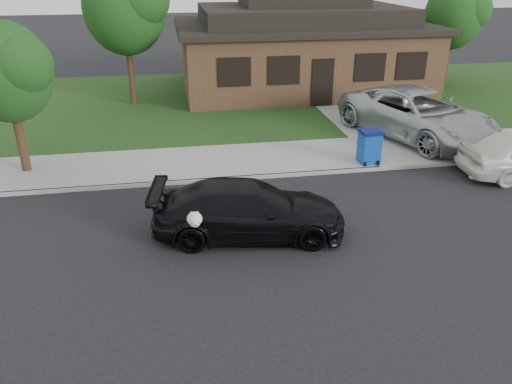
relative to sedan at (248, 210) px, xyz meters
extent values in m
plane|color=black|center=(1.12, -0.08, -0.68)|extent=(120.00, 120.00, 0.00)
cube|color=gray|center=(1.12, 4.92, -0.62)|extent=(60.00, 3.00, 0.12)
cube|color=gray|center=(1.12, 3.42, -0.62)|extent=(60.00, 0.12, 0.12)
cube|color=#193814|center=(1.12, 12.92, -0.62)|extent=(60.00, 13.00, 0.13)
cube|color=gray|center=(7.12, 9.92, -0.61)|extent=(4.50, 13.00, 0.14)
imported|color=black|center=(0.01, 0.00, 0.00)|extent=(4.92, 2.55, 1.36)
ellipsoid|color=white|center=(-1.34, -0.79, 0.29)|extent=(0.34, 0.40, 0.30)
sphere|color=white|center=(-1.34, -1.02, 0.39)|extent=(0.26, 0.26, 0.26)
cube|color=white|center=(-1.34, -1.15, 0.34)|extent=(0.09, 0.12, 0.08)
sphere|color=black|center=(-1.34, -1.21, 0.34)|extent=(0.04, 0.04, 0.04)
cone|color=white|center=(-1.41, -0.97, 0.52)|extent=(0.11, 0.11, 0.14)
cone|color=white|center=(-1.28, -0.97, 0.52)|extent=(0.11, 0.11, 0.14)
imported|color=#B3B5BA|center=(7.35, 6.03, 0.34)|extent=(4.97, 6.99, 1.77)
cube|color=#0E3F9A|center=(4.64, 3.88, -0.06)|extent=(0.64, 0.64, 1.00)
cube|color=#071152|center=(4.64, 3.88, 0.50)|extent=(0.70, 0.70, 0.11)
cylinder|color=black|center=(4.42, 3.57, -0.48)|extent=(0.06, 0.16, 0.16)
cylinder|color=black|center=(4.86, 3.57, -0.48)|extent=(0.06, 0.16, 0.16)
cube|color=#422B1C|center=(5.12, 14.92, 0.95)|extent=(12.00, 8.00, 3.00)
cube|color=black|center=(5.12, 14.92, 2.57)|extent=(12.60, 8.60, 0.25)
cube|color=black|center=(5.12, 14.92, 3.10)|extent=(10.00, 6.50, 0.80)
cube|color=black|center=(5.12, 10.89, 0.55)|extent=(1.00, 0.06, 2.10)
cube|color=black|center=(1.12, 10.90, 1.15)|extent=(1.30, 0.05, 1.10)
cube|color=black|center=(3.32, 10.90, 1.15)|extent=(1.30, 0.05, 1.10)
cube|color=black|center=(7.32, 10.90, 1.15)|extent=(1.30, 0.05, 1.10)
cube|color=black|center=(9.32, 10.90, 1.15)|extent=(1.30, 0.05, 1.10)
cylinder|color=#332114|center=(-3.38, 12.92, 0.68)|extent=(0.28, 0.28, 2.48)
ellipsoid|color=#143811|center=(-3.38, 12.92, 3.72)|extent=(3.60, 3.60, 4.14)
cylinder|color=#332114|center=(13.12, 14.42, 0.46)|extent=(0.28, 0.28, 2.03)
ellipsoid|color=#143811|center=(13.12, 14.42, 2.97)|extent=(3.00, 3.00, 3.45)
sphere|color=#26591E|center=(13.72, 13.97, 3.27)|extent=(2.10, 2.10, 2.10)
cylinder|color=#332114|center=(-6.38, 5.12, 0.34)|extent=(0.28, 0.28, 1.80)
ellipsoid|color=#143811|center=(-6.38, 5.12, 2.54)|extent=(2.60, 2.60, 2.99)
sphere|color=#26591E|center=(-5.86, 4.73, 2.80)|extent=(1.82, 1.82, 1.82)
camera|label=1|loc=(-1.67, -10.72, 5.51)|focal=35.00mm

